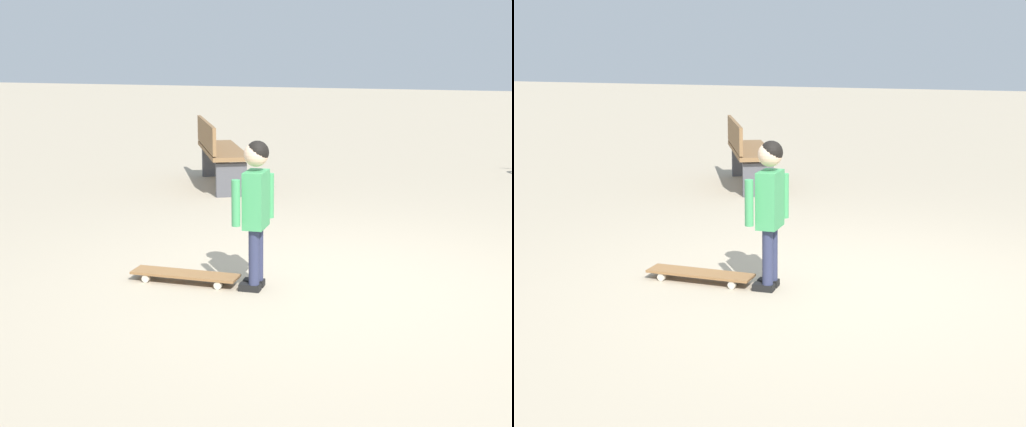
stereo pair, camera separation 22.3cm
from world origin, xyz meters
The scene contains 4 objects.
ground_plane centered at (0.00, 0.00, 0.00)m, with size 50.00×50.00×0.00m, color tan.
child_person centered at (-0.56, -0.26, 0.66)m, with size 0.21×0.38×1.06m.
skateboard centered at (-1.09, -0.29, 0.06)m, with size 0.80×0.20×0.07m.
street_bench centered at (-2.20, 3.40, 0.42)m, with size 1.14×1.62×0.80m.
Camera 2 is at (1.17, -5.00, 1.69)m, focal length 52.09 mm.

